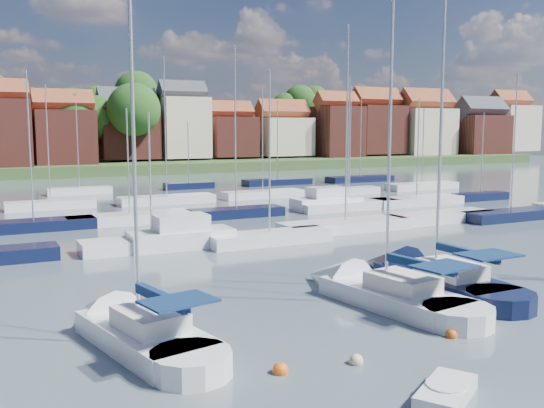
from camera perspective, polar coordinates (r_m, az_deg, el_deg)
ground at (r=61.65m, az=-9.57°, el=-0.38°), size 260.00×260.00×0.00m
sailboat_left at (r=24.07m, az=-13.09°, el=-11.52°), size 4.81×10.66×14.08m
sailboat_centre at (r=29.07m, az=9.54°, el=-8.17°), size 4.59×11.41×15.10m
sailboat_navy at (r=32.32m, az=14.08°, el=-6.72°), size 3.09×11.56×16.00m
tender at (r=19.43m, az=16.06°, el=-16.71°), size 2.90×2.45×0.57m
buoy_c at (r=21.56m, az=7.93°, el=-14.67°), size 0.49×0.49×0.49m
buoy_d at (r=24.81m, az=16.53°, el=-11.94°), size 0.47×0.47×0.47m
buoy_e at (r=32.86m, az=10.23°, el=-7.03°), size 0.49×0.49×0.49m
buoy_g at (r=20.63m, az=0.78°, el=-15.63°), size 0.54×0.54×0.54m
marina_field at (r=57.63m, az=-6.36°, el=-0.41°), size 79.62×41.41×15.93m
far_shore_town at (r=152.54m, az=-19.02°, el=5.51°), size 212.46×90.00×22.27m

